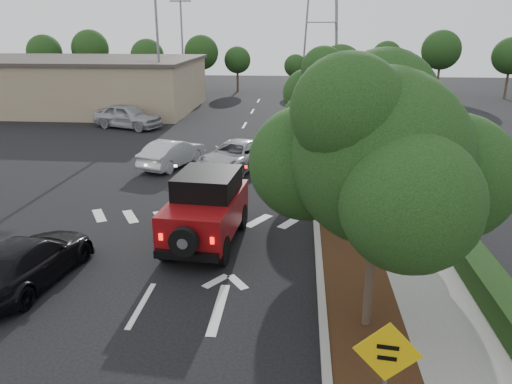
# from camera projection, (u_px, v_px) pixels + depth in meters

# --- Properties ---
(ground) EXTENTS (120.00, 120.00, 0.00)m
(ground) POSITION_uv_depth(u_px,v_px,m) (141.00, 305.00, 12.75)
(ground) COLOR black
(ground) RESTS_ON ground
(curb) EXTENTS (0.20, 70.00, 0.15)m
(curb) POSITION_uv_depth(u_px,v_px,m) (313.00, 174.00, 23.67)
(curb) COLOR #9E9B93
(curb) RESTS_ON ground
(planting_strip) EXTENTS (1.80, 70.00, 0.12)m
(planting_strip) POSITION_uv_depth(u_px,v_px,m) (334.00, 175.00, 23.59)
(planting_strip) COLOR black
(planting_strip) RESTS_ON ground
(sidewalk) EXTENTS (2.00, 70.00, 0.12)m
(sidewalk) POSITION_uv_depth(u_px,v_px,m) (375.00, 176.00, 23.43)
(sidewalk) COLOR gray
(sidewalk) RESTS_ON ground
(hedge) EXTENTS (0.80, 70.00, 0.80)m
(hedge) POSITION_uv_depth(u_px,v_px,m) (406.00, 169.00, 23.21)
(hedge) COLOR black
(hedge) RESTS_ON ground
(commercial_building) EXTENTS (22.00, 12.00, 4.00)m
(commercial_building) POSITION_uv_depth(u_px,v_px,m) (63.00, 85.00, 41.76)
(commercial_building) COLOR gray
(commercial_building) RESTS_ON ground
(transmission_tower) EXTENTS (7.00, 4.00, 28.00)m
(transmission_tower) POSITION_uv_depth(u_px,v_px,m) (319.00, 86.00, 57.55)
(transmission_tower) COLOR slate
(transmission_tower) RESTS_ON ground
(street_tree_near) EXTENTS (3.80, 3.80, 5.92)m
(street_tree_near) POSITION_uv_depth(u_px,v_px,m) (365.00, 327.00, 11.81)
(street_tree_near) COLOR black
(street_tree_near) RESTS_ON ground
(street_tree_mid) EXTENTS (3.20, 3.20, 5.32)m
(street_tree_mid) POSITION_uv_depth(u_px,v_px,m) (343.00, 219.00, 18.42)
(street_tree_mid) COLOR black
(street_tree_mid) RESTS_ON ground
(street_tree_far) EXTENTS (3.40, 3.40, 5.62)m
(street_tree_far) POSITION_uv_depth(u_px,v_px,m) (333.00, 170.00, 24.56)
(street_tree_far) COLOR black
(street_tree_far) RESTS_ON ground
(light_pole_a) EXTENTS (2.00, 0.22, 9.00)m
(light_pole_a) POSITION_uv_depth(u_px,v_px,m) (162.00, 119.00, 37.83)
(light_pole_a) COLOR slate
(light_pole_a) RESTS_ON ground
(light_pole_b) EXTENTS (2.00, 0.22, 9.00)m
(light_pole_b) POSITION_uv_depth(u_px,v_px,m) (185.00, 97.00, 49.24)
(light_pole_b) COLOR slate
(light_pole_b) RESTS_ON ground
(red_jeep) EXTENTS (2.35, 4.65, 2.32)m
(red_jeep) POSITION_uv_depth(u_px,v_px,m) (207.00, 207.00, 16.21)
(red_jeep) COLOR black
(red_jeep) RESTS_ON ground
(silver_suv_ahead) EXTENTS (3.94, 5.40, 1.36)m
(silver_suv_ahead) POSITION_uv_depth(u_px,v_px,m) (236.00, 156.00, 24.53)
(silver_suv_ahead) COLOR #AAADB2
(silver_suv_ahead) RESTS_ON ground
(black_suv_oncoming) EXTENTS (2.43, 4.77, 1.33)m
(black_suv_oncoming) POSITION_uv_depth(u_px,v_px,m) (28.00, 261.00, 13.68)
(black_suv_oncoming) COLOR black
(black_suv_oncoming) RESTS_ON ground
(silver_sedan_oncoming) EXTENTS (2.75, 4.36, 1.36)m
(silver_sedan_oncoming) POSITION_uv_depth(u_px,v_px,m) (172.00, 153.00, 24.99)
(silver_sedan_oncoming) COLOR #B7BBC0
(silver_sedan_oncoming) RESTS_ON ground
(parked_suv) EXTENTS (5.25, 3.53, 1.66)m
(parked_suv) POSITION_uv_depth(u_px,v_px,m) (128.00, 116.00, 34.21)
(parked_suv) COLOR #A4A6AB
(parked_suv) RESTS_ON ground
(speed_hump_sign) EXTENTS (1.08, 0.16, 2.31)m
(speed_hump_sign) POSITION_uv_depth(u_px,v_px,m) (386.00, 367.00, 8.00)
(speed_hump_sign) COLOR slate
(speed_hump_sign) RESTS_ON ground
(terracotta_planter) EXTENTS (0.78, 0.78, 1.36)m
(terracotta_planter) POSITION_uv_depth(u_px,v_px,m) (418.00, 225.00, 15.45)
(terracotta_planter) COLOR brown
(terracotta_planter) RESTS_ON ground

